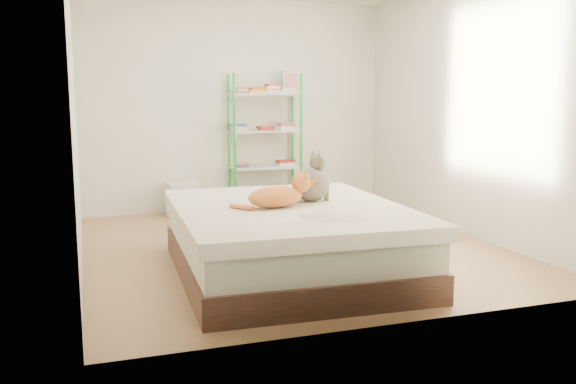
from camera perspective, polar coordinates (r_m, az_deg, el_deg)
name	(u,v)px	position (r m, az deg, el deg)	size (l,w,h in m)	color
room	(292,110)	(5.68, 0.33, 7.68)	(3.81, 4.21, 2.61)	#AC8350
bed	(288,239)	(4.93, 0.02, -4.46)	(1.85, 2.27, 0.56)	#492A1E
orange_cat	(276,194)	(4.76, -1.18, -0.18)	(0.54, 0.29, 0.22)	orange
grey_cat	(311,177)	(5.04, 2.20, 1.40)	(0.30, 0.35, 0.40)	gray
shelf_unit	(265,142)	(7.58, -2.13, 4.68)	(0.91, 0.36, 1.74)	green
cardboard_box	(321,205)	(7.07, 3.07, -1.21)	(0.62, 0.64, 0.41)	#98774E
white_bin	(182,199)	(7.40, -9.90, -0.66)	(0.40, 0.36, 0.41)	white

